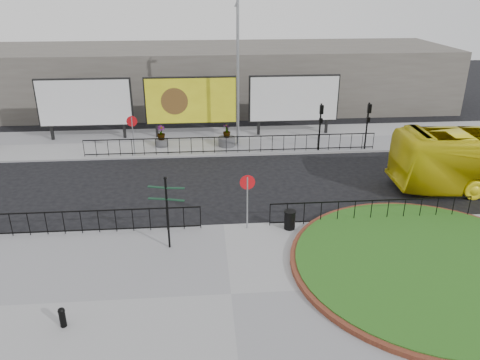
{
  "coord_description": "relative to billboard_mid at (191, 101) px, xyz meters",
  "views": [
    {
      "loc": [
        -0.79,
        -18.16,
        9.94
      ],
      "look_at": [
        0.79,
        0.87,
        1.85
      ],
      "focal_mm": 35.0,
      "sensor_mm": 36.0,
      "label": 1
    }
  ],
  "objects": [
    {
      "name": "pavement_far",
      "position": [
        1.5,
        -0.97,
        -2.54
      ],
      "size": [
        44.0,
        6.0,
        0.12
      ],
      "primitive_type": "cube",
      "color": "gray",
      "rests_on": "ground"
    },
    {
      "name": "billboard_right",
      "position": [
        7.0,
        0.0,
        0.0
      ],
      "size": [
        6.2,
        0.31,
        4.1
      ],
      "color": "black",
      "rests_on": "pavement_far"
    },
    {
      "name": "speed_sign_far",
      "position": [
        -3.5,
        -3.57,
        -0.68
      ],
      "size": [
        0.64,
        0.07,
        2.47
      ],
      "color": "gray",
      "rests_on": "pavement_far"
    },
    {
      "name": "fingerpost_sign",
      "position": [
        -0.76,
        -14.7,
        -0.62
      ],
      "size": [
        1.44,
        0.53,
        3.08
      ],
      "rotation": [
        0.0,
        0.0,
        -0.28
      ],
      "color": "black",
      "rests_on": "pavement_near"
    },
    {
      "name": "litter_bin",
      "position": [
        4.32,
        -13.57,
        -2.06
      ],
      "size": [
        0.51,
        0.51,
        0.84
      ],
      "color": "black",
      "rests_on": "pavement_near"
    },
    {
      "name": "lamp_post",
      "position": [
        3.01,
        -1.97,
        2.23
      ],
      "size": [
        0.74,
        0.18,
        9.23
      ],
      "color": "gray",
      "rests_on": "pavement_far"
    },
    {
      "name": "grass_lawn",
      "position": [
        9.0,
        -16.97,
        -2.37
      ],
      "size": [
        10.0,
        10.0,
        0.22
      ],
      "primitive_type": "cylinder",
      "color": "#264913",
      "rests_on": "pavement_near"
    },
    {
      "name": "speed_sign_near",
      "position": [
        2.5,
        -13.37,
        -0.68
      ],
      "size": [
        0.64,
        0.07,
        2.47
      ],
      "color": "gray",
      "rests_on": "pavement_near"
    },
    {
      "name": "billboard_left",
      "position": [
        -7.0,
        0.0,
        0.0
      ],
      "size": [
        6.2,
        0.31,
        4.1
      ],
      "color": "black",
      "rests_on": "pavement_far"
    },
    {
      "name": "planter_b",
      "position": [
        2.26,
        -2.24,
        -2.03
      ],
      "size": [
        1.1,
        1.1,
        1.45
      ],
      "color": "#4C4C4F",
      "rests_on": "pavement_far"
    },
    {
      "name": "pavement_near",
      "position": [
        1.5,
        -17.97,
        -2.54
      ],
      "size": [
        30.0,
        10.0,
        0.12
      ],
      "primitive_type": "cube",
      "color": "gray",
      "rests_on": "ground"
    },
    {
      "name": "planter_a",
      "position": [
        -1.96,
        -1.97,
        -1.96
      ],
      "size": [
        0.84,
        0.84,
        1.36
      ],
      "color": "#4C4C4F",
      "rests_on": "pavement_far"
    },
    {
      "name": "signal_pole_b",
      "position": [
        11.0,
        -3.63,
        -0.5
      ],
      "size": [
        0.22,
        0.26,
        3.0
      ],
      "color": "black",
      "rests_on": "pavement_far"
    },
    {
      "name": "ground",
      "position": [
        1.5,
        -12.97,
        -2.6
      ],
      "size": [
        90.0,
        90.0,
        0.0
      ],
      "primitive_type": "plane",
      "color": "black",
      "rests_on": "ground"
    },
    {
      "name": "bollard",
      "position": [
        -3.77,
        -19.15,
        -2.11
      ],
      "size": [
        0.22,
        0.22,
        0.68
      ],
      "color": "black",
      "rests_on": "pavement_near"
    },
    {
      "name": "signal_pole_a",
      "position": [
        8.0,
        -3.63,
        -0.5
      ],
      "size": [
        0.22,
        0.26,
        3.0
      ],
      "color": "black",
      "rests_on": "pavement_far"
    },
    {
      "name": "railing_far",
      "position": [
        2.5,
        -3.67,
        -1.93
      ],
      "size": [
        18.0,
        0.1,
        1.1
      ],
      "primitive_type": null,
      "color": "black",
      "rests_on": "pavement_far"
    },
    {
      "name": "railing_near_right",
      "position": [
        8.0,
        -13.27,
        -1.93
      ],
      "size": [
        9.0,
        0.1,
        1.1
      ],
      "primitive_type": null,
      "color": "black",
      "rests_on": "pavement_near"
    },
    {
      "name": "brick_edge",
      "position": [
        9.0,
        -16.97,
        -2.39
      ],
      "size": [
        10.4,
        10.4,
        0.18
      ],
      "primitive_type": "cylinder",
      "color": "maroon",
      "rests_on": "pavement_near"
    },
    {
      "name": "building_backdrop",
      "position": [
        1.5,
        9.03,
        -0.1
      ],
      "size": [
        40.0,
        10.0,
        5.0
      ],
      "primitive_type": "cube",
      "color": "#615B54",
      "rests_on": "ground"
    },
    {
      "name": "billboard_mid",
      "position": [
        0.0,
        0.0,
        0.0
      ],
      "size": [
        6.2,
        0.31,
        4.1
      ],
      "color": "black",
      "rests_on": "pavement_far"
    },
    {
      "name": "railing_near_left",
      "position": [
        -4.5,
        -13.27,
        -1.93
      ],
      "size": [
        10.0,
        0.1,
        1.1
      ],
      "primitive_type": null,
      "color": "black",
      "rests_on": "pavement_near"
    }
  ]
}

